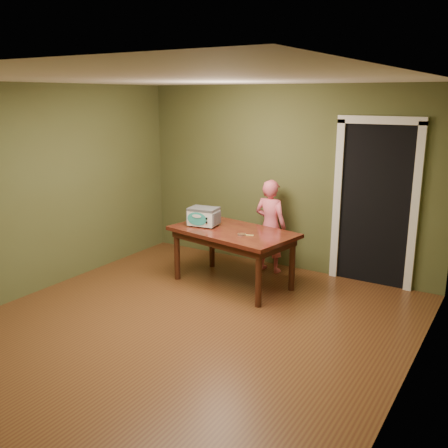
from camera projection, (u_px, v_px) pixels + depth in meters
name	position (u px, v px, depth m)	size (l,w,h in m)	color
floor	(182.00, 330.00, 5.35)	(5.00, 5.00, 0.00)	brown
room_shell	(179.00, 173.00, 4.93)	(4.52, 5.02, 2.61)	#4A522B
doorway	(381.00, 202.00, 6.72)	(1.10, 0.66, 2.25)	black
dining_table	(233.00, 237.00, 6.50)	(1.73, 1.16, 0.75)	#3A0F0D
toy_oven	(204.00, 216.00, 6.66)	(0.43, 0.32, 0.25)	#4C4F54
baking_pan	(242.00, 234.00, 6.23)	(0.10, 0.10, 0.02)	silver
spatula	(246.00, 235.00, 6.23)	(0.18, 0.03, 0.01)	#CFBC5A
child	(270.00, 226.00, 7.03)	(0.48, 0.32, 1.32)	#EB6072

